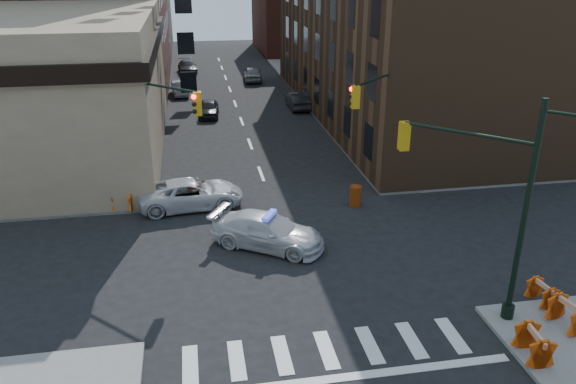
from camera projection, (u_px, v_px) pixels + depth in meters
name	position (u px, v px, depth m)	size (l,w,h in m)	color
ground	(290.00, 253.00, 24.92)	(140.00, 140.00, 0.00)	black
sidewalk_ne	(452.00, 83.00, 58.32)	(34.00, 54.50, 0.15)	gray
commercial_row_ne	(401.00, 27.00, 44.74)	(14.00, 34.00, 14.00)	#4F341F
filler_ne	(316.00, 5.00, 77.53)	(16.00, 16.00, 12.00)	#5D2A1D
signal_pole_se	(494.00, 196.00, 19.09)	(5.40, 5.27, 8.00)	black
signal_pole_nw	(152.00, 131.00, 27.15)	(3.58, 3.67, 8.00)	black
signal_pole_ne	(383.00, 120.00, 29.04)	(3.67, 3.58, 8.00)	black
tree_ne_near	(322.00, 66.00, 48.39)	(3.00, 3.00, 4.85)	black
tree_ne_far	(304.00, 52.00, 55.66)	(3.00, 3.00, 4.85)	black
police_car	(268.00, 231.00, 25.19)	(2.12, 5.21, 1.51)	silver
pickup	(191.00, 194.00, 29.23)	(2.48, 5.39, 1.50)	silver
parked_car_wnear	(209.00, 108.00, 46.11)	(1.59, 3.95, 1.35)	black
parked_car_wfar	(180.00, 88.00, 53.18)	(1.38, 3.95, 1.30)	gray
parked_car_wdeep	(187.00, 67.00, 63.64)	(1.90, 4.67, 1.35)	black
parked_car_enear	(297.00, 100.00, 48.52)	(1.52, 4.37, 1.44)	black
parked_car_efar	(253.00, 74.00, 59.28)	(1.82, 4.54, 1.55)	gray
pedestrian_a	(74.00, 190.00, 29.19)	(0.59, 0.39, 1.62)	black
pedestrian_b	(62.00, 193.00, 28.23)	(0.97, 0.76, 2.01)	black
pedestrian_c	(81.00, 177.00, 30.98)	(0.91, 0.38, 1.56)	#1E232D
barrel_road	(355.00, 196.00, 29.46)	(0.61, 0.61, 1.10)	#EB530B
barrel_bank	(194.00, 195.00, 29.53)	(0.64, 0.64, 1.14)	#E7520A
barricade_se_a	(542.00, 293.00, 20.88)	(1.14, 0.57, 0.85)	#C56009
barricade_se_b	(568.00, 315.00, 19.47)	(1.37, 0.68, 1.02)	#C94209
barricade_se_c	(534.00, 345.00, 17.97)	(1.35, 0.68, 1.01)	#C03109
barricade_nw_a	(123.00, 202.00, 28.64)	(1.19, 0.60, 0.89)	red
barricade_nw_b	(52.00, 197.00, 29.17)	(1.21, 0.60, 0.91)	#C46009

